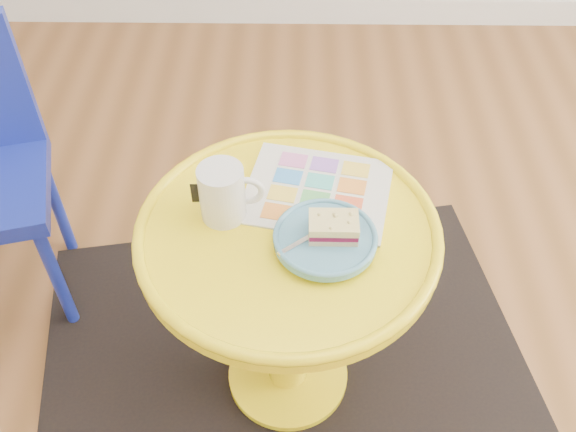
{
  "coord_description": "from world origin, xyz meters",
  "views": [
    {
      "loc": [
        -0.43,
        -0.74,
        1.55
      ],
      "look_at": [
        -0.44,
        0.13,
        0.63
      ],
      "focal_mm": 40.0,
      "sensor_mm": 36.0,
      "label": 1
    }
  ],
  "objects_px": {
    "newspaper": "(317,191)",
    "plate": "(325,239)",
    "side_table": "(288,280)",
    "mug": "(223,192)"
  },
  "relations": [
    {
      "from": "side_table",
      "to": "plate",
      "type": "distance_m",
      "value": 0.2
    },
    {
      "from": "newspaper",
      "to": "plate",
      "type": "distance_m",
      "value": 0.15
    },
    {
      "from": "side_table",
      "to": "plate",
      "type": "relative_size",
      "value": 3.05
    },
    {
      "from": "side_table",
      "to": "plate",
      "type": "bearing_deg",
      "value": -29.85
    },
    {
      "from": "mug",
      "to": "plate",
      "type": "distance_m",
      "value": 0.23
    },
    {
      "from": "side_table",
      "to": "newspaper",
      "type": "bearing_deg",
      "value": 60.93
    },
    {
      "from": "mug",
      "to": "plate",
      "type": "relative_size",
      "value": 0.65
    },
    {
      "from": "side_table",
      "to": "mug",
      "type": "distance_m",
      "value": 0.27
    },
    {
      "from": "mug",
      "to": "plate",
      "type": "bearing_deg",
      "value": -23.22
    },
    {
      "from": "newspaper",
      "to": "side_table",
      "type": "bearing_deg",
      "value": -107.25
    }
  ]
}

